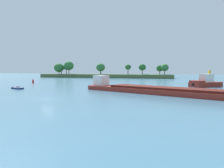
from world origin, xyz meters
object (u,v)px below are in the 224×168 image
at_px(tugboat, 205,82).
at_px(channel_buoy_red, 33,81).
at_px(cargo_barge, 158,90).
at_px(fishing_skiff, 17,88).

distance_m(tugboat, channel_buoy_red, 63.13).
distance_m(tugboat, cargo_barge, 27.85).
distance_m(fishing_skiff, tugboat, 57.34).
bearing_deg(channel_buoy_red, tugboat, -0.82).
xyz_separation_m(tugboat, cargo_barge, (-13.47, -24.37, -0.51)).
xyz_separation_m(fishing_skiff, tugboat, (52.99, 21.89, 1.11)).
bearing_deg(tugboat, channel_buoy_red, 179.18).
relative_size(tugboat, channel_buoy_red, 5.81).
bearing_deg(tugboat, cargo_barge, -118.93).
height_order(fishing_skiff, channel_buoy_red, channel_buoy_red).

